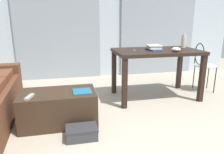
% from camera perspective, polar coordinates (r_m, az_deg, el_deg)
% --- Properties ---
extents(ground_plane, '(8.15, 8.15, 0.00)m').
position_cam_1_polar(ground_plane, '(3.08, 7.49, -9.04)').
color(ground_plane, '#B2A893').
extents(wall_back, '(5.81, 0.10, 2.52)m').
position_cam_1_polar(wall_back, '(4.83, -0.63, 15.32)').
color(wall_back, silver).
rests_on(wall_back, ground).
extents(curtains, '(3.97, 0.03, 2.18)m').
position_cam_1_polar(curtains, '(4.75, -0.41, 13.29)').
color(curtains, '#99A3AD').
rests_on(curtains, ground).
extents(coffee_table, '(0.90, 0.52, 0.41)m').
position_cam_1_polar(coffee_table, '(2.74, -13.98, -7.96)').
color(coffee_table, '#382619').
rests_on(coffee_table, ground).
extents(craft_table, '(1.34, 0.78, 0.79)m').
position_cam_1_polar(craft_table, '(3.49, 11.83, 5.33)').
color(craft_table, black).
rests_on(craft_table, ground).
extents(wire_chair, '(0.38, 0.40, 0.86)m').
position_cam_1_polar(wire_chair, '(4.07, 23.05, 3.85)').
color(wire_chair, silver).
rests_on(wire_chair, ground).
extents(bottle_near, '(0.08, 0.08, 0.25)m').
position_cam_1_polar(bottle_near, '(3.81, 18.62, 9.06)').
color(bottle_near, beige).
rests_on(bottle_near, craft_table).
extents(bowl, '(0.14, 0.14, 0.07)m').
position_cam_1_polar(bowl, '(3.35, 16.76, 7.11)').
color(bowl, beige).
rests_on(bowl, craft_table).
extents(book_stack, '(0.23, 0.28, 0.08)m').
position_cam_1_polar(book_stack, '(3.45, 11.21, 7.78)').
color(book_stack, '#33519E').
rests_on(book_stack, craft_table).
extents(tv_remote_on_table, '(0.06, 0.19, 0.02)m').
position_cam_1_polar(tv_remote_on_table, '(3.72, 16.39, 7.53)').
color(tv_remote_on_table, '#232326').
rests_on(tv_remote_on_table, craft_table).
extents(scissors, '(0.07, 0.12, 0.00)m').
position_cam_1_polar(scissors, '(3.31, 6.02, 7.04)').
color(scissors, '#9EA0A5').
rests_on(scissors, craft_table).
extents(tv_remote_primary, '(0.09, 0.18, 0.02)m').
position_cam_1_polar(tv_remote_primary, '(2.57, -21.22, -4.97)').
color(tv_remote_primary, '#B7B7B2').
rests_on(tv_remote_primary, coffee_table).
extents(magazine, '(0.23, 0.23, 0.01)m').
position_cam_1_polar(magazine, '(2.61, -8.00, -3.84)').
color(magazine, '#1E668C').
rests_on(magazine, coffee_table).
extents(shoebox, '(0.34, 0.23, 0.13)m').
position_cam_1_polar(shoebox, '(2.42, -8.08, -14.48)').
color(shoebox, '#38383D').
rests_on(shoebox, ground).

